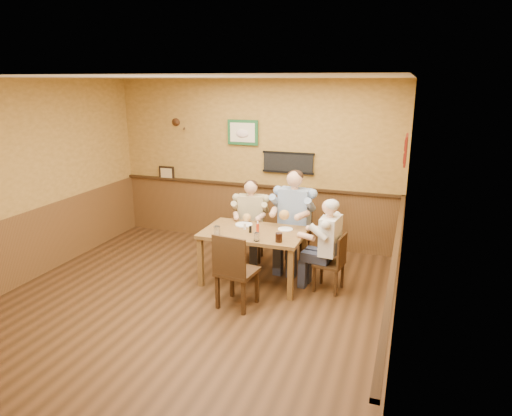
{
  "coord_description": "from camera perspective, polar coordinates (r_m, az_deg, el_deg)",
  "views": [
    {
      "loc": [
        2.55,
        -4.78,
        2.77
      ],
      "look_at": [
        0.6,
        0.83,
        1.1
      ],
      "focal_mm": 32.0,
      "sensor_mm": 36.0,
      "label": 1
    }
  ],
  "objects": [
    {
      "name": "water_glass_mid",
      "position": [
        5.93,
        0.07,
        -3.62
      ],
      "size": [
        0.08,
        0.08,
        0.11
      ],
      "primitive_type": "cylinder",
      "rotation": [
        0.0,
        0.0,
        -0.1
      ],
      "color": "silver",
      "rests_on": "dining_table"
    },
    {
      "name": "dining_table",
      "position": [
        6.36,
        -0.28,
        -3.68
      ],
      "size": [
        1.4,
        0.9,
        0.75
      ],
      "color": "brown",
      "rests_on": "ground"
    },
    {
      "name": "chair_back_right",
      "position": [
        6.97,
        4.77,
        -3.6
      ],
      "size": [
        0.47,
        0.47,
        0.94
      ],
      "primitive_type": null,
      "rotation": [
        0.0,
        0.0,
        -0.07
      ],
      "color": "#382411",
      "rests_on": "ground"
    },
    {
      "name": "plate_far_left",
      "position": [
        6.58,
        -1.52,
        -2.09
      ],
      "size": [
        0.25,
        0.25,
        0.02
      ],
      "primitive_type": "cylinder",
      "rotation": [
        0.0,
        0.0,
        0.01
      ],
      "color": "white",
      "rests_on": "dining_table"
    },
    {
      "name": "chair_near_side",
      "position": [
        5.74,
        -2.35,
        -7.69
      ],
      "size": [
        0.51,
        0.51,
        0.98
      ],
      "primitive_type": null,
      "rotation": [
        0.0,
        0.0,
        3.01
      ],
      "color": "#382411",
      "rests_on": "ground"
    },
    {
      "name": "diner_tan_shirt",
      "position": [
        7.16,
        -0.61,
        -2.08
      ],
      "size": [
        0.63,
        0.63,
        1.16
      ],
      "primitive_type": null,
      "rotation": [
        0.0,
        0.0,
        0.18
      ],
      "color": "#C5B787",
      "rests_on": "ground"
    },
    {
      "name": "diner_white_elder",
      "position": [
        6.2,
        9.2,
        -5.25
      ],
      "size": [
        0.6,
        0.6,
        1.15
      ],
      "primitive_type": null,
      "rotation": [
        0.0,
        0.0,
        -1.71
      ],
      "color": "silver",
      "rests_on": "ground"
    },
    {
      "name": "hot_sauce_bottle",
      "position": [
        6.19,
        0.21,
        -2.53
      ],
      "size": [
        0.05,
        0.05,
        0.16
      ],
      "primitive_type": "cylinder",
      "rotation": [
        0.0,
        0.0,
        0.22
      ],
      "color": "#B42D13",
      "rests_on": "dining_table"
    },
    {
      "name": "plate_far_right",
      "position": [
        6.4,
        3.69,
        -2.66
      ],
      "size": [
        0.24,
        0.24,
        0.01
      ],
      "primitive_type": "cylinder",
      "rotation": [
        0.0,
        0.0,
        -0.14
      ],
      "color": "white",
      "rests_on": "dining_table"
    },
    {
      "name": "cola_tumbler",
      "position": [
        5.9,
        2.88,
        -3.71
      ],
      "size": [
        0.11,
        0.11,
        0.12
      ],
      "primitive_type": "cylinder",
      "rotation": [
        0.0,
        0.0,
        0.19
      ],
      "color": "black",
      "rests_on": "dining_table"
    },
    {
      "name": "diner_blue_polo",
      "position": [
        6.91,
        4.81,
        -2.02
      ],
      "size": [
        0.67,
        0.67,
        1.35
      ],
      "primitive_type": null,
      "rotation": [
        0.0,
        0.0,
        -0.07
      ],
      "color": "#7B94B9",
      "rests_on": "ground"
    },
    {
      "name": "chair_back_left",
      "position": [
        7.21,
        -0.61,
        -3.41
      ],
      "size": [
        0.44,
        0.44,
        0.82
      ],
      "primitive_type": null,
      "rotation": [
        0.0,
        0.0,
        0.18
      ],
      "color": "#382411",
      "rests_on": "ground"
    },
    {
      "name": "room",
      "position": [
        5.61,
        -6.76,
        4.47
      ],
      "size": [
        5.02,
        5.03,
        2.81
      ],
      "color": "#362110",
      "rests_on": "ground"
    },
    {
      "name": "salt_shaker",
      "position": [
        6.4,
        -1.42,
        -2.28
      ],
      "size": [
        0.04,
        0.04,
        0.09
      ],
      "primitive_type": "cylinder",
      "rotation": [
        0.0,
        0.0,
        -0.07
      ],
      "color": "white",
      "rests_on": "dining_table"
    },
    {
      "name": "pepper_shaker",
      "position": [
        6.25,
        -0.71,
        -2.68
      ],
      "size": [
        0.05,
        0.05,
        0.09
      ],
      "primitive_type": "cylinder",
      "rotation": [
        0.0,
        0.0,
        0.32
      ],
      "color": "black",
      "rests_on": "dining_table"
    },
    {
      "name": "chair_right_end",
      "position": [
        6.26,
        9.13,
        -6.72
      ],
      "size": [
        0.42,
        0.42,
        0.8
      ],
      "primitive_type": null,
      "rotation": [
        0.0,
        0.0,
        -1.71
      ],
      "color": "#382411",
      "rests_on": "ground"
    },
    {
      "name": "water_glass_left",
      "position": [
        6.15,
        -4.9,
        -2.87
      ],
      "size": [
        0.11,
        0.11,
        0.13
      ],
      "primitive_type": "cylinder",
      "rotation": [
        0.0,
        0.0,
        -0.29
      ],
      "color": "silver",
      "rests_on": "dining_table"
    }
  ]
}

